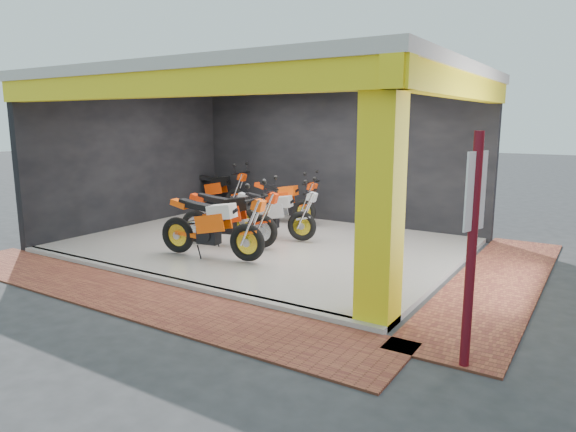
% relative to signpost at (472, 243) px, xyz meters
% --- Properties ---
extents(ground, '(80.00, 80.00, 0.00)m').
position_rel_signpost_xyz_m(ground, '(-5.07, 1.40, -1.44)').
color(ground, '#2D2D30').
rests_on(ground, ground).
extents(showroom_floor, '(8.00, 6.00, 0.10)m').
position_rel_signpost_xyz_m(showroom_floor, '(-5.07, 3.40, -1.39)').
color(showroom_floor, beige).
rests_on(showroom_floor, ground).
extents(showroom_ceiling, '(8.40, 6.40, 0.20)m').
position_rel_signpost_xyz_m(showroom_ceiling, '(-5.07, 3.40, 2.16)').
color(showroom_ceiling, beige).
rests_on(showroom_ceiling, corner_column).
extents(back_wall, '(8.20, 0.20, 3.50)m').
position_rel_signpost_xyz_m(back_wall, '(-5.07, 6.50, 0.31)').
color(back_wall, black).
rests_on(back_wall, ground).
extents(left_wall, '(0.20, 6.20, 3.50)m').
position_rel_signpost_xyz_m(left_wall, '(-9.17, 3.40, 0.31)').
color(left_wall, black).
rests_on(left_wall, ground).
extents(corner_column, '(0.50, 0.50, 3.50)m').
position_rel_signpost_xyz_m(corner_column, '(-1.32, 0.65, 0.31)').
color(corner_column, yellow).
rests_on(corner_column, ground).
extents(header_beam_front, '(8.40, 0.30, 0.40)m').
position_rel_signpost_xyz_m(header_beam_front, '(-5.07, 0.40, 1.86)').
color(header_beam_front, yellow).
rests_on(header_beam_front, corner_column).
extents(header_beam_right, '(0.30, 6.40, 0.40)m').
position_rel_signpost_xyz_m(header_beam_right, '(-1.07, 3.40, 1.86)').
color(header_beam_right, yellow).
rests_on(header_beam_right, corner_column).
extents(floor_kerb, '(8.00, 0.20, 0.10)m').
position_rel_signpost_xyz_m(floor_kerb, '(-5.07, 0.38, -1.39)').
color(floor_kerb, beige).
rests_on(floor_kerb, ground).
extents(paver_front, '(9.00, 1.40, 0.03)m').
position_rel_signpost_xyz_m(paver_front, '(-5.07, -0.40, -1.43)').
color(paver_front, '#994C32').
rests_on(paver_front, ground).
extents(paver_right, '(1.40, 7.00, 0.03)m').
position_rel_signpost_xyz_m(paver_right, '(-0.27, 3.40, -1.43)').
color(paver_right, '#994C32').
rests_on(paver_right, ground).
extents(signpost, '(0.14, 0.36, 2.63)m').
position_rel_signpost_xyz_m(signpost, '(0.00, 0.00, 0.00)').
color(signpost, '#5F0E18').
rests_on(signpost, ground).
extents(moto_hero, '(2.53, 1.25, 1.48)m').
position_rel_signpost_xyz_m(moto_hero, '(-4.45, 1.89, -0.60)').
color(moto_hero, '#FF550A').
rests_on(moto_hero, showroom_floor).
extents(moto_row_a, '(2.33, 1.24, 1.35)m').
position_rel_signpost_xyz_m(moto_row_a, '(-4.44, 3.88, -0.67)').
color(moto_row_a, '#AFB1B8').
rests_on(moto_row_a, showroom_floor).
extents(moto_row_b, '(2.50, 1.39, 1.45)m').
position_rel_signpost_xyz_m(moto_row_b, '(-4.83, 2.89, -0.62)').
color(moto_row_b, red).
rests_on(moto_row_b, showroom_floor).
extents(moto_row_c, '(2.20, 0.82, 1.34)m').
position_rel_signpost_xyz_m(moto_row_c, '(-5.30, 5.44, -0.67)').
color(moto_row_c, red).
rests_on(moto_row_c, showroom_floor).
extents(moto_row_d, '(2.35, 0.99, 1.41)m').
position_rel_signpost_xyz_m(moto_row_d, '(-7.87, 5.90, -0.64)').
color(moto_row_d, red).
rests_on(moto_row_d, showroom_floor).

